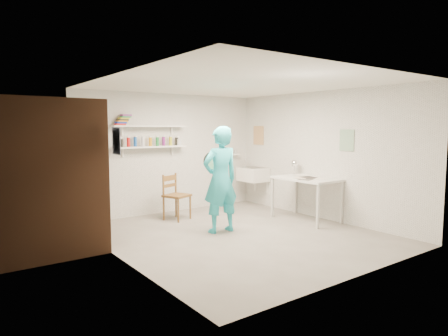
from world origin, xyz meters
TOP-DOWN VIEW (x-y plane):
  - floor at (0.00, 0.00)m, footprint 4.00×4.50m
  - ceiling at (0.00, 0.00)m, footprint 4.00×4.50m
  - wall_back at (0.00, 2.26)m, footprint 4.00×0.02m
  - wall_front at (0.00, -2.26)m, footprint 4.00×0.02m
  - wall_left at (-2.01, 0.00)m, footprint 0.02×4.50m
  - wall_right at (2.01, 0.00)m, footprint 0.02×4.50m
  - doorway_recess at (-1.99, 1.05)m, footprint 0.02×0.90m
  - corridor_box at (-2.70, 1.05)m, footprint 1.40×1.50m
  - door_lintel at (-1.97, 1.05)m, footprint 0.06×1.05m
  - door_jamb_near at (-1.97, 0.55)m, footprint 0.06×0.10m
  - door_jamb_far at (-1.97, 1.55)m, footprint 0.06×0.10m
  - shelf_lower at (-0.50, 2.13)m, footprint 1.50×0.22m
  - shelf_upper at (-0.50, 2.13)m, footprint 1.50×0.22m
  - ledge_shelf at (1.35, 2.17)m, footprint 0.70×0.14m
  - poster_left at (-1.99, 0.05)m, footprint 0.01×0.28m
  - poster_right_a at (1.99, 1.80)m, footprint 0.01×0.34m
  - poster_right_b at (1.99, -0.55)m, footprint 0.01×0.30m
  - belfast_sink at (1.75, 1.70)m, footprint 0.48×0.60m
  - man at (-0.13, 0.32)m, footprint 0.66×0.46m
  - wall_clock at (-0.15, 0.54)m, footprint 0.32×0.05m
  - wooden_chair at (-0.27, 1.53)m, footprint 0.54×0.53m
  - work_table at (1.64, 0.06)m, footprint 0.72×1.20m
  - desk_lamp at (1.84, 0.54)m, footprint 0.15×0.15m
  - spray_cans at (-0.50, 2.13)m, footprint 1.31×0.06m
  - book_stack at (-1.04, 2.13)m, footprint 0.30×0.14m
  - ledge_pots at (1.35, 2.17)m, footprint 0.48×0.07m
  - papers at (1.64, 0.06)m, footprint 0.30×0.22m

SIDE VIEW (x-z plane):
  - floor at x=0.00m, z-range -0.02..0.00m
  - work_table at x=1.64m, z-range 0.00..0.80m
  - wooden_chair at x=-0.27m, z-range 0.00..0.91m
  - belfast_sink at x=1.75m, z-range 0.55..0.85m
  - papers at x=1.64m, z-range 0.80..0.82m
  - man at x=-0.13m, z-range 0.00..1.74m
  - doorway_recess at x=-1.99m, z-range 0.00..2.00m
  - door_jamb_near at x=-1.97m, z-range 0.00..2.00m
  - door_jamb_far at x=-1.97m, z-range 0.00..2.00m
  - desk_lamp at x=1.84m, z-range 0.94..1.09m
  - corridor_box at x=-2.70m, z-range 0.00..2.10m
  - ledge_shelf at x=1.35m, z-range 1.11..1.14m
  - wall_clock at x=-0.15m, z-range 1.01..1.32m
  - ledge_pots at x=1.35m, z-range 1.14..1.22m
  - wall_back at x=0.00m, z-range 0.00..2.40m
  - wall_front at x=0.00m, z-range 0.00..2.40m
  - wall_left at x=-2.01m, z-range 0.00..2.40m
  - wall_right at x=2.01m, z-range 0.00..2.40m
  - shelf_lower at x=-0.50m, z-range 1.34..1.36m
  - spray_cans at x=-0.50m, z-range 1.36..1.53m
  - poster_right_b at x=1.99m, z-range 1.31..1.69m
  - poster_left at x=-1.99m, z-range 1.37..1.73m
  - poster_right_a at x=1.99m, z-range 1.34..1.76m
  - shelf_upper at x=-0.50m, z-range 1.74..1.76m
  - book_stack at x=-1.04m, z-range 1.77..1.96m
  - door_lintel at x=-1.97m, z-range 2.00..2.10m
  - ceiling at x=0.00m, z-range 2.40..2.42m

